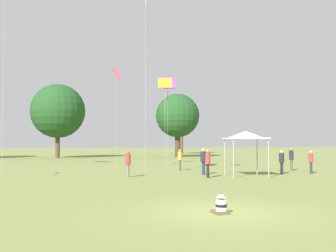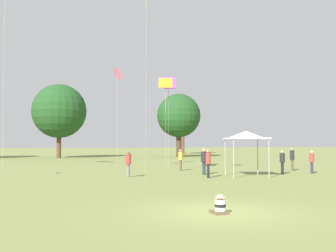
{
  "view_description": "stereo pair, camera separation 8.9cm",
  "coord_description": "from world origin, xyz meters",
  "px_view_note": "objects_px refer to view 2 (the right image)",
  "views": [
    {
      "loc": [
        -4.44,
        -11.79,
        2.2
      ],
      "look_at": [
        -0.03,
        7.12,
        3.01
      ],
      "focal_mm": 42.0,
      "sensor_mm": 36.0,
      "label": 1
    },
    {
      "loc": [
        -4.35,
        -11.81,
        2.2
      ],
      "look_at": [
        -0.03,
        7.12,
        3.01
      ],
      "focal_mm": 42.0,
      "sensor_mm": 36.0,
      "label": 2
    }
  ],
  "objects_px": {
    "kite_0": "(118,76)",
    "seated_toddler": "(220,206)",
    "person_standing_2": "(282,160)",
    "distant_tree_1": "(179,116)",
    "person_standing_4": "(208,161)",
    "kite_7": "(166,85)",
    "canopy_tent": "(246,135)",
    "distant_tree_2": "(183,115)",
    "distant_tree_0": "(59,111)",
    "person_standing_1": "(181,158)",
    "person_standing_0": "(312,160)",
    "person_standing_7": "(204,159)",
    "person_standing_3": "(128,162)",
    "kite_4": "(168,84)",
    "person_standing_6": "(292,157)"
  },
  "relations": [
    {
      "from": "seated_toddler",
      "to": "person_standing_6",
      "type": "height_order",
      "value": "person_standing_6"
    },
    {
      "from": "person_standing_1",
      "to": "kite_7",
      "type": "height_order",
      "value": "kite_7"
    },
    {
      "from": "person_standing_1",
      "to": "kite_4",
      "type": "distance_m",
      "value": 5.91
    },
    {
      "from": "person_standing_0",
      "to": "canopy_tent",
      "type": "xyz_separation_m",
      "value": [
        -5.48,
        -1.2,
        1.68
      ]
    },
    {
      "from": "distant_tree_0",
      "to": "canopy_tent",
      "type": "bearing_deg",
      "value": -68.65
    },
    {
      "from": "kite_7",
      "to": "person_standing_2",
      "type": "bearing_deg",
      "value": 28.35
    },
    {
      "from": "person_standing_7",
      "to": "canopy_tent",
      "type": "relative_size",
      "value": 0.61
    },
    {
      "from": "person_standing_1",
      "to": "kite_4",
      "type": "xyz_separation_m",
      "value": [
        -0.83,
        0.67,
        5.81
      ]
    },
    {
      "from": "person_standing_4",
      "to": "kite_7",
      "type": "xyz_separation_m",
      "value": [
        -1.41,
        5.79,
        5.48
      ]
    },
    {
      "from": "kite_0",
      "to": "kite_7",
      "type": "xyz_separation_m",
      "value": [
        3.34,
        -3.16,
        -1.06
      ]
    },
    {
      "from": "distant_tree_0",
      "to": "person_standing_2",
      "type": "bearing_deg",
      "value": -63.19
    },
    {
      "from": "kite_4",
      "to": "distant_tree_1",
      "type": "height_order",
      "value": "distant_tree_1"
    },
    {
      "from": "person_standing_1",
      "to": "kite_0",
      "type": "height_order",
      "value": "kite_0"
    },
    {
      "from": "person_standing_0",
      "to": "kite_7",
      "type": "distance_m",
      "value": 11.88
    },
    {
      "from": "person_standing_2",
      "to": "person_standing_6",
      "type": "xyz_separation_m",
      "value": [
        2.35,
        2.71,
        0.08
      ]
    },
    {
      "from": "person_standing_2",
      "to": "kite_7",
      "type": "bearing_deg",
      "value": -44.49
    },
    {
      "from": "person_standing_4",
      "to": "seated_toddler",
      "type": "bearing_deg",
      "value": -161.96
    },
    {
      "from": "person_standing_1",
      "to": "person_standing_0",
      "type": "bearing_deg",
      "value": -103.4
    },
    {
      "from": "person_standing_0",
      "to": "person_standing_7",
      "type": "height_order",
      "value": "person_standing_7"
    },
    {
      "from": "seated_toddler",
      "to": "distant_tree_0",
      "type": "xyz_separation_m",
      "value": [
        -6.94,
        45.84,
        6.36
      ]
    },
    {
      "from": "distant_tree_2",
      "to": "person_standing_3",
      "type": "bearing_deg",
      "value": -109.05
    },
    {
      "from": "person_standing_0",
      "to": "person_standing_1",
      "type": "distance_m",
      "value": 9.59
    },
    {
      "from": "person_standing_3",
      "to": "person_standing_6",
      "type": "bearing_deg",
      "value": 42.33
    },
    {
      "from": "kite_0",
      "to": "distant_tree_2",
      "type": "xyz_separation_m",
      "value": [
        16.15,
        39.42,
        -0.3
      ]
    },
    {
      "from": "person_standing_2",
      "to": "distant_tree_0",
      "type": "height_order",
      "value": "distant_tree_0"
    },
    {
      "from": "person_standing_2",
      "to": "person_standing_7",
      "type": "distance_m",
      "value": 5.49
    },
    {
      "from": "person_standing_4",
      "to": "kite_7",
      "type": "height_order",
      "value": "kite_7"
    },
    {
      "from": "kite_7",
      "to": "distant_tree_0",
      "type": "relative_size",
      "value": 0.68
    },
    {
      "from": "person_standing_0",
      "to": "person_standing_2",
      "type": "distance_m",
      "value": 2.25
    },
    {
      "from": "person_standing_2",
      "to": "person_standing_7",
      "type": "bearing_deg",
      "value": -22.5
    },
    {
      "from": "canopy_tent",
      "to": "kite_4",
      "type": "bearing_deg",
      "value": 118.0
    },
    {
      "from": "person_standing_3",
      "to": "person_standing_7",
      "type": "xyz_separation_m",
      "value": [
        5.24,
        0.75,
        0.07
      ]
    },
    {
      "from": "canopy_tent",
      "to": "distant_tree_2",
      "type": "xyz_separation_m",
      "value": [
        8.71,
        48.02,
        4.67
      ]
    },
    {
      "from": "person_standing_0",
      "to": "distant_tree_2",
      "type": "xyz_separation_m",
      "value": [
        3.23,
        46.83,
        6.34
      ]
    },
    {
      "from": "kite_4",
      "to": "distant_tree_2",
      "type": "distance_m",
      "value": 43.06
    },
    {
      "from": "person_standing_3",
      "to": "distant_tree_0",
      "type": "bearing_deg",
      "value": 130.59
    },
    {
      "from": "person_standing_0",
      "to": "kite_0",
      "type": "distance_m",
      "value": 16.31
    },
    {
      "from": "person_standing_2",
      "to": "canopy_tent",
      "type": "xyz_separation_m",
      "value": [
        -3.24,
        -1.25,
        1.66
      ]
    },
    {
      "from": "person_standing_2",
      "to": "distant_tree_1",
      "type": "relative_size",
      "value": 0.17
    },
    {
      "from": "person_standing_0",
      "to": "distant_tree_1",
      "type": "bearing_deg",
      "value": -74.48
    },
    {
      "from": "person_standing_4",
      "to": "kite_0",
      "type": "xyz_separation_m",
      "value": [
        -4.76,
        8.95,
        6.55
      ]
    },
    {
      "from": "kite_0",
      "to": "kite_7",
      "type": "relative_size",
      "value": 1.16
    },
    {
      "from": "person_standing_4",
      "to": "kite_4",
      "type": "bearing_deg",
      "value": 42.34
    },
    {
      "from": "person_standing_1",
      "to": "kite_7",
      "type": "xyz_separation_m",
      "value": [
        -1.34,
        -0.65,
        5.56
      ]
    },
    {
      "from": "person_standing_0",
      "to": "person_standing_4",
      "type": "relative_size",
      "value": 0.92
    },
    {
      "from": "seated_toddler",
      "to": "person_standing_3",
      "type": "height_order",
      "value": "person_standing_3"
    },
    {
      "from": "kite_0",
      "to": "seated_toddler",
      "type": "bearing_deg",
      "value": -147.99
    },
    {
      "from": "seated_toddler",
      "to": "kite_0",
      "type": "height_order",
      "value": "kite_0"
    },
    {
      "from": "kite_0",
      "to": "distant_tree_1",
      "type": "height_order",
      "value": "distant_tree_1"
    },
    {
      "from": "kite_4",
      "to": "distant_tree_2",
      "type": "relative_size",
      "value": 0.75
    }
  ]
}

